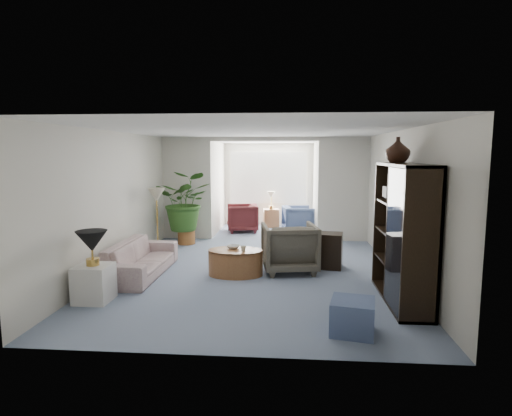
# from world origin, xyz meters

# --- Properties ---
(floor) EXTENTS (6.00, 6.00, 0.00)m
(floor) POSITION_xyz_m (0.00, 0.00, 0.00)
(floor) COLOR gray
(floor) RESTS_ON ground
(sunroom_floor) EXTENTS (2.60, 2.60, 0.00)m
(sunroom_floor) POSITION_xyz_m (0.00, 4.10, 0.00)
(sunroom_floor) COLOR gray
(sunroom_floor) RESTS_ON ground
(back_pier_left) EXTENTS (1.20, 0.12, 2.50)m
(back_pier_left) POSITION_xyz_m (-1.90, 3.00, 1.25)
(back_pier_left) COLOR silver
(back_pier_left) RESTS_ON ground
(back_pier_right) EXTENTS (1.20, 0.12, 2.50)m
(back_pier_right) POSITION_xyz_m (1.90, 3.00, 1.25)
(back_pier_right) COLOR silver
(back_pier_right) RESTS_ON ground
(back_header) EXTENTS (2.60, 0.12, 0.10)m
(back_header) POSITION_xyz_m (0.00, 3.00, 2.45)
(back_header) COLOR silver
(back_header) RESTS_ON back_pier_left
(window_pane) EXTENTS (2.20, 0.02, 1.50)m
(window_pane) POSITION_xyz_m (0.00, 5.18, 1.40)
(window_pane) COLOR white
(window_blinds) EXTENTS (2.20, 0.02, 1.50)m
(window_blinds) POSITION_xyz_m (0.00, 5.15, 1.40)
(window_blinds) COLOR white
(framed_picture) EXTENTS (0.04, 0.50, 0.40)m
(framed_picture) POSITION_xyz_m (2.46, -0.10, 1.70)
(framed_picture) COLOR #B6A791
(sofa) EXTENTS (0.79, 2.00, 0.58)m
(sofa) POSITION_xyz_m (-1.96, -0.16, 0.29)
(sofa) COLOR beige
(sofa) RESTS_ON ground
(end_table) EXTENTS (0.48, 0.48, 0.53)m
(end_table) POSITION_xyz_m (-2.16, -1.51, 0.26)
(end_table) COLOR silver
(end_table) RESTS_ON ground
(table_lamp) EXTENTS (0.44, 0.44, 0.30)m
(table_lamp) POSITION_xyz_m (-2.16, -1.51, 0.88)
(table_lamp) COLOR black
(table_lamp) RESTS_ON end_table
(floor_lamp) EXTENTS (0.36, 0.36, 0.28)m
(floor_lamp) POSITION_xyz_m (-2.15, 1.42, 1.25)
(floor_lamp) COLOR beige
(floor_lamp) RESTS_ON ground
(coffee_table) EXTENTS (1.21, 1.21, 0.45)m
(coffee_table) POSITION_xyz_m (-0.31, -0.05, 0.23)
(coffee_table) COLOR brown
(coffee_table) RESTS_ON ground
(coffee_bowl) EXTENTS (0.29, 0.29, 0.06)m
(coffee_bowl) POSITION_xyz_m (-0.36, 0.05, 0.48)
(coffee_bowl) COLOR beige
(coffee_bowl) RESTS_ON coffee_table
(coffee_cup) EXTENTS (0.13, 0.13, 0.09)m
(coffee_cup) POSITION_xyz_m (-0.16, -0.15, 0.50)
(coffee_cup) COLOR beige
(coffee_cup) RESTS_ON coffee_table
(wingback_chair) EXTENTS (1.08, 1.10, 0.87)m
(wingback_chair) POSITION_xyz_m (0.63, 0.27, 0.44)
(wingback_chair) COLOR #605A4C
(wingback_chair) RESTS_ON ground
(side_table_dark) EXTENTS (0.61, 0.52, 0.65)m
(side_table_dark) POSITION_xyz_m (1.33, 0.57, 0.33)
(side_table_dark) COLOR black
(side_table_dark) RESTS_ON ground
(entertainment_cabinet) EXTENTS (0.47, 1.77, 1.97)m
(entertainment_cabinet) POSITION_xyz_m (2.23, -1.12, 0.99)
(entertainment_cabinet) COLOR black
(entertainment_cabinet) RESTS_ON ground
(cabinet_urn) EXTENTS (0.37, 0.37, 0.38)m
(cabinet_urn) POSITION_xyz_m (2.23, -0.62, 2.16)
(cabinet_urn) COLOR black
(cabinet_urn) RESTS_ON entertainment_cabinet
(ottoman) EXTENTS (0.59, 0.59, 0.40)m
(ottoman) POSITION_xyz_m (1.38, -2.30, 0.20)
(ottoman) COLOR #4E5D87
(ottoman) RESTS_ON ground
(plant_pot) EXTENTS (0.40, 0.40, 0.32)m
(plant_pot) POSITION_xyz_m (-1.78, 2.39, 0.16)
(plant_pot) COLOR #9C5E2D
(plant_pot) RESTS_ON ground
(house_plant) EXTENTS (1.25, 1.08, 1.38)m
(house_plant) POSITION_xyz_m (-1.78, 2.39, 1.01)
(house_plant) COLOR #2F5D1F
(house_plant) RESTS_ON plant_pot
(sunroom_chair_blue) EXTENTS (0.90, 0.88, 0.71)m
(sunroom_chair_blue) POSITION_xyz_m (0.85, 4.05, 0.36)
(sunroom_chair_blue) COLOR #4E5D87
(sunroom_chair_blue) RESTS_ON ground
(sunroom_chair_maroon) EXTENTS (0.94, 0.92, 0.74)m
(sunroom_chair_maroon) POSITION_xyz_m (-0.65, 4.05, 0.37)
(sunroom_chair_maroon) COLOR #541D1D
(sunroom_chair_maroon) RESTS_ON ground
(sunroom_table) EXTENTS (0.47, 0.40, 0.52)m
(sunroom_table) POSITION_xyz_m (0.10, 4.80, 0.26)
(sunroom_table) COLOR brown
(sunroom_table) RESTS_ON ground
(shelf_clutter) EXTENTS (0.30, 1.18, 1.06)m
(shelf_clutter) POSITION_xyz_m (2.18, -1.28, 1.09)
(shelf_clutter) COLOR black
(shelf_clutter) RESTS_ON entertainment_cabinet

